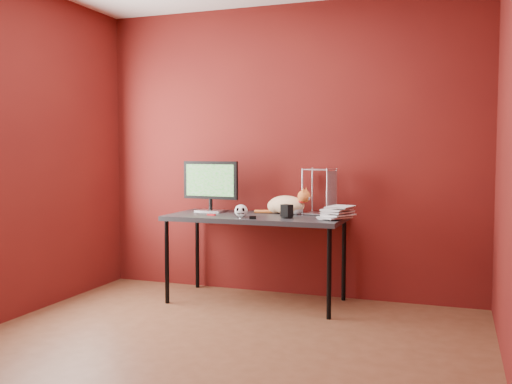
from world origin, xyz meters
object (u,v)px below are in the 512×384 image
(monitor, at_px, (211,184))
(speaker, at_px, (287,212))
(book_stack, at_px, (329,144))
(cat, at_px, (287,205))
(skull_mug, at_px, (241,211))
(desk, at_px, (256,221))

(monitor, xyz_separation_m, speaker, (0.78, -0.23, -0.20))
(book_stack, bearing_deg, monitor, 174.52)
(cat, distance_m, speaker, 0.32)
(book_stack, bearing_deg, speaker, -159.32)
(monitor, bearing_deg, skull_mug, -32.74)
(skull_mug, distance_m, book_stack, 0.91)
(cat, bearing_deg, speaker, -60.99)
(monitor, height_order, cat, monitor)
(monitor, relative_size, skull_mug, 4.68)
(skull_mug, distance_m, speaker, 0.38)
(cat, xyz_separation_m, skull_mug, (-0.28, -0.37, -0.03))
(speaker, height_order, book_stack, book_stack)
(desk, height_order, cat, cat)
(desk, distance_m, cat, 0.31)
(cat, distance_m, book_stack, 0.69)
(cat, relative_size, book_stack, 0.42)
(speaker, bearing_deg, skull_mug, -146.11)
(speaker, bearing_deg, monitor, -173.04)
(cat, bearing_deg, skull_mug, -114.67)
(speaker, xyz_separation_m, book_stack, (0.32, 0.12, 0.55))
(monitor, xyz_separation_m, book_stack, (1.10, -0.11, 0.35))
(cat, bearing_deg, desk, -128.59)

